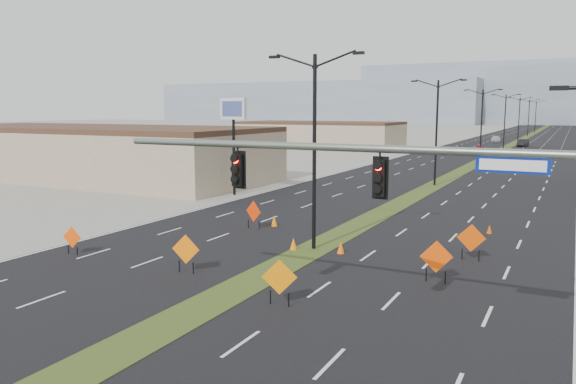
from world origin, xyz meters
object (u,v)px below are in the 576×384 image
at_px(streetlight_6, 536,115).
at_px(car_far, 496,139).
at_px(streetlight_5, 529,116).
at_px(construction_sign_2, 254,212).
at_px(construction_sign_1, 186,250).
at_px(construction_sign_3, 279,279).
at_px(streetlight_1, 437,129).
at_px(streetlight_3, 505,120).
at_px(construction_sign_5, 471,239).
at_px(streetlight_2, 481,123).
at_px(cone_3, 274,221).
at_px(construction_sign_0, 72,238).
at_px(construction_sign_4, 436,258).
at_px(cone_2, 489,229).
at_px(cone_0, 341,248).
at_px(streetlight_4, 519,118).
at_px(signal_mast, 441,197).
at_px(pole_sign_west, 233,117).
at_px(car_left, 479,150).
at_px(streetlight_0, 314,146).
at_px(car_mid, 523,143).

bearing_deg(streetlight_6, car_far, -93.84).
relative_size(streetlight_5, construction_sign_2, 5.72).
xyz_separation_m(construction_sign_1, construction_sign_3, (5.70, -1.81, 0.00)).
bearing_deg(streetlight_1, streetlight_3, 90.00).
bearing_deg(construction_sign_2, construction_sign_5, 13.29).
distance_m(streetlight_2, construction_sign_2, 53.52).
distance_m(streetlight_5, car_far, 33.80).
height_order(streetlight_3, cone_3, streetlight_3).
distance_m(construction_sign_0, construction_sign_4, 17.74).
height_order(streetlight_1, construction_sign_2, streetlight_1).
bearing_deg(cone_2, streetlight_6, 92.75).
relative_size(streetlight_2, streetlight_6, 1.00).
bearing_deg(cone_2, car_far, 96.81).
distance_m(cone_0, cone_3, 7.65).
bearing_deg(streetlight_5, construction_sign_3, -89.07).
xyz_separation_m(streetlight_4, construction_sign_3, (2.41, -120.36, -4.37)).
height_order(streetlight_3, streetlight_4, same).
bearing_deg(construction_sign_5, signal_mast, -92.94).
xyz_separation_m(streetlight_3, pole_sign_west, (-14.00, -69.78, 1.22)).
xyz_separation_m(streetlight_1, construction_sign_0, (-10.38, -34.54, -4.58)).
relative_size(streetlight_1, cone_2, 18.47).
distance_m(car_left, cone_3, 64.93).
height_order(streetlight_0, construction_sign_1, streetlight_0).
bearing_deg(construction_sign_5, streetlight_1, 98.85).
relative_size(construction_sign_2, construction_sign_3, 0.99).
bearing_deg(car_far, construction_sign_1, -96.07).
relative_size(car_far, pole_sign_west, 0.58).
bearing_deg(car_left, streetlight_2, -87.30).
relative_size(car_far, cone_0, 7.45).
xyz_separation_m(streetlight_4, cone_3, (-4.65, -107.79, -5.08)).
distance_m(car_far, construction_sign_1, 113.33).
height_order(construction_sign_1, construction_sign_3, construction_sign_3).
relative_size(streetlight_4, construction_sign_2, 5.72).
xyz_separation_m(construction_sign_1, construction_sign_2, (-2.11, 9.48, -0.01)).
height_order(car_mid, construction_sign_3, construction_sign_3).
height_order(streetlight_0, cone_3, streetlight_0).
distance_m(streetlight_1, construction_sign_2, 26.01).
xyz_separation_m(streetlight_5, cone_0, (1.60, -140.20, -5.10)).
xyz_separation_m(construction_sign_1, cone_2, (10.95, 14.66, -0.77)).
height_order(construction_sign_3, construction_sign_5, construction_sign_5).
bearing_deg(cone_3, cone_2, 17.61).
bearing_deg(construction_sign_2, cone_3, 79.58).
relative_size(streetlight_5, construction_sign_5, 5.56).
bearing_deg(construction_sign_1, car_mid, 76.09).
distance_m(streetlight_0, streetlight_1, 28.00).
height_order(streetlight_0, car_far, streetlight_0).
height_order(streetlight_3, construction_sign_4, streetlight_3).
bearing_deg(streetlight_3, streetlight_0, -90.00).
distance_m(streetlight_0, streetlight_5, 140.00).
height_order(car_mid, construction_sign_0, car_mid).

